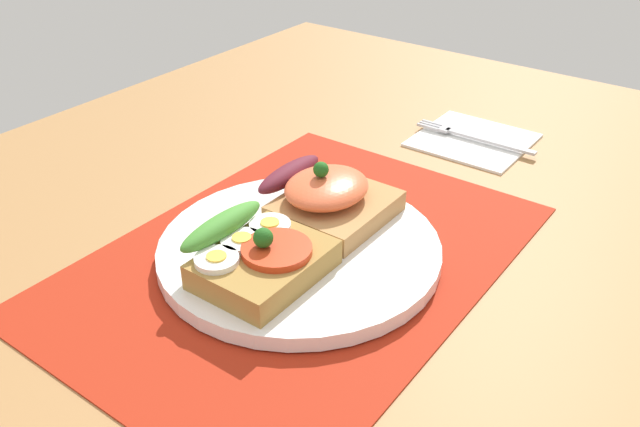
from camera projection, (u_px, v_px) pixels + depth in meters
The scene contains 7 objects.
ground_plane at pixel (300, 273), 59.62cm from camera, with size 120.00×90.00×3.20cm, color #A27242.
placemat at pixel (300, 257), 58.71cm from camera, with size 42.60×30.26×0.30cm, color #A32310.
plate at pixel (299, 249), 58.29cm from camera, with size 24.37×24.37×1.33cm, color white.
sandwich_egg_tomato at pixel (257, 256), 53.49cm from camera, with size 10.27×9.43×4.39cm.
sandwich_salmon at pixel (325, 195), 61.00cm from camera, with size 10.11×10.39×5.59cm.
napkin at pixel (473, 139), 79.16cm from camera, with size 12.30×12.35×0.60cm, color white.
fork at pixel (471, 136), 78.70cm from camera, with size 1.62×14.61×0.32cm.
Camera 1 is at (-37.84, -29.98, 33.83)cm, focal length 37.89 mm.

